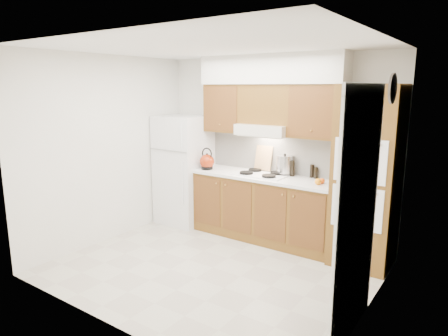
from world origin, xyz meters
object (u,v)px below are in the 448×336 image
(kettle, at_px, (207,162))
(stock_pot, at_px, (285,165))
(fridge, at_px, (184,170))
(oven_cabinet, at_px, (367,177))

(kettle, xyz_separation_m, stock_pot, (1.13, 0.32, 0.03))
(fridge, bearing_deg, oven_cabinet, 0.70)
(stock_pot, bearing_deg, fridge, -171.57)
(kettle, relative_size, stock_pot, 0.92)
(stock_pot, bearing_deg, kettle, -164.04)
(oven_cabinet, xyz_separation_m, kettle, (-2.33, -0.11, -0.04))
(fridge, height_order, stock_pot, fridge)
(kettle, distance_m, stock_pot, 1.18)
(oven_cabinet, relative_size, kettle, 10.01)
(fridge, relative_size, oven_cabinet, 0.78)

